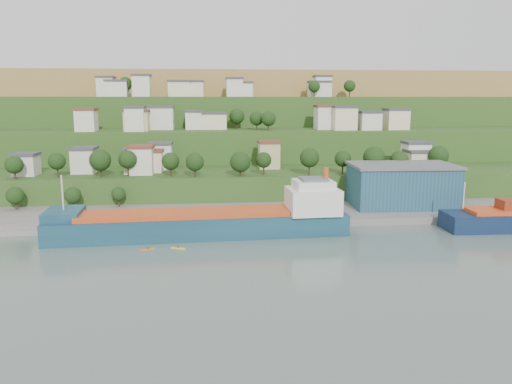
{
  "coord_description": "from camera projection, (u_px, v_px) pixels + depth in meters",
  "views": [
    {
      "loc": [
        -6.83,
        -113.22,
        33.95
      ],
      "look_at": [
        4.96,
        15.0,
        9.96
      ],
      "focal_mm": 35.0,
      "sensor_mm": 36.0,
      "label": 1
    }
  ],
  "objects": [
    {
      "name": "pebble_beach",
      "position": [
        32.0,
        227.0,
        134.26
      ],
      "size": [
        40.0,
        18.0,
        2.4
      ],
      "primitive_type": "cube",
      "color": "slate",
      "rests_on": "ground"
    },
    {
      "name": "kayak_orange",
      "position": [
        148.0,
        248.0,
        114.37
      ],
      "size": [
        3.4,
        1.44,
        0.84
      ],
      "rotation": [
        0.0,
        0.0,
        0.26
      ],
      "color": "#CA6C11",
      "rests_on": "ground"
    },
    {
      "name": "ground",
      "position": [
        241.0,
        245.0,
        117.67
      ],
      "size": [
        500.0,
        500.0,
        0.0
      ],
      "primitive_type": "plane",
      "color": "#4E5E56",
      "rests_on": "ground"
    },
    {
      "name": "kayak_yellow",
      "position": [
        178.0,
        248.0,
        114.97
      ],
      "size": [
        3.43,
        1.96,
        0.87
      ],
      "rotation": [
        0.0,
        0.0,
        -0.41
      ],
      "color": "yellow",
      "rests_on": "ground"
    },
    {
      "name": "hillside",
      "position": [
        223.0,
        160.0,
        282.78
      ],
      "size": [
        360.0,
        211.0,
        96.0
      ],
      "color": "#284719",
      "rests_on": "ground"
    },
    {
      "name": "caravan",
      "position": [
        55.0,
        216.0,
        136.3
      ],
      "size": [
        5.46,
        2.49,
        2.5
      ],
      "primitive_type": "cube",
      "rotation": [
        0.0,
        0.0,
        -0.05
      ],
      "color": "white",
      "rests_on": "pebble_beach"
    },
    {
      "name": "warehouse",
      "position": [
        402.0,
        185.0,
        151.05
      ],
      "size": [
        31.59,
        19.97,
        12.8
      ],
      "rotation": [
        0.0,
        0.0,
        -0.03
      ],
      "color": "navy",
      "rests_on": "quay"
    },
    {
      "name": "dinghy",
      "position": [
        74.0,
        222.0,
        133.49
      ],
      "size": [
        4.7,
        2.84,
        0.88
      ],
      "primitive_type": "cube",
      "rotation": [
        0.0,
        0.0,
        0.29
      ],
      "color": "silver",
      "rests_on": "pebble_beach"
    },
    {
      "name": "cargo_ship_near",
      "position": [
        210.0,
        224.0,
        125.49
      ],
      "size": [
        75.06,
        15.69,
        19.15
      ],
      "rotation": [
        0.0,
        0.0,
        0.05
      ],
      "color": "#132E47",
      "rests_on": "ground"
    },
    {
      "name": "quay",
      "position": [
        303.0,
        216.0,
        146.88
      ],
      "size": [
        220.0,
        26.0,
        4.0
      ],
      "primitive_type": "cube",
      "color": "slate",
      "rests_on": "ground"
    }
  ]
}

